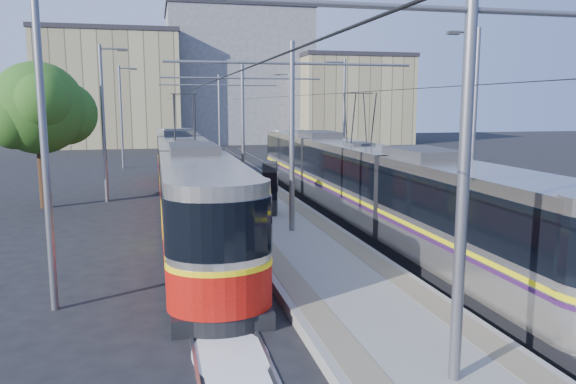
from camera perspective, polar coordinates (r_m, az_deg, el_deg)
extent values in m
plane|color=black|center=(14.13, 8.23, -12.05)|extent=(160.00, 160.00, 0.00)
cube|color=gray|center=(30.07, -3.66, -0.46)|extent=(4.00, 50.00, 0.30)
cube|color=gray|center=(29.84, -6.41, -0.27)|extent=(0.70, 50.00, 0.01)
cube|color=gray|center=(30.31, -0.96, -0.07)|extent=(0.70, 50.00, 0.01)
cube|color=gray|center=(29.69, -11.90, -1.02)|extent=(0.07, 70.00, 0.03)
cube|color=gray|center=(29.75, -9.14, -0.92)|extent=(0.07, 70.00, 0.03)
cube|color=gray|center=(30.69, 1.65, -0.51)|extent=(0.07, 70.00, 0.03)
cube|color=gray|center=(31.09, 4.21, -0.41)|extent=(0.07, 70.00, 0.03)
cube|color=black|center=(26.96, -10.24, -1.56)|extent=(2.30, 29.59, 0.40)
cube|color=beige|center=(26.72, -10.33, 1.92)|extent=(2.40, 27.99, 2.90)
cube|color=black|center=(26.66, -10.36, 2.98)|extent=(2.43, 27.99, 1.30)
cube|color=yellow|center=(26.77, -10.31, 1.07)|extent=(2.43, 27.99, 0.12)
cube|color=#B4100A|center=(26.84, -10.28, 0.01)|extent=(2.42, 27.99, 1.10)
cube|color=#2D2D30|center=(26.57, -10.43, 5.34)|extent=(1.68, 3.00, 0.30)
cube|color=black|center=(24.86, 7.06, -2.37)|extent=(2.30, 29.73, 0.40)
cube|color=#A9A49B|center=(24.59, 7.14, 1.40)|extent=(2.40, 28.13, 2.90)
cube|color=black|center=(24.53, 7.16, 2.56)|extent=(2.43, 28.13, 1.30)
cube|color=yellow|center=(24.65, 7.12, 0.48)|extent=(2.43, 28.13, 0.12)
cube|color=#331342|center=(24.67, 7.11, 0.13)|extent=(2.43, 28.13, 0.10)
cube|color=#2D2D30|center=(24.44, 7.21, 5.12)|extent=(1.68, 3.00, 0.30)
cylinder|color=slate|center=(9.69, 17.40, 1.19)|extent=(0.20, 0.20, 7.00)
cylinder|color=slate|center=(9.72, 18.17, 17.16)|extent=(9.20, 0.10, 0.10)
cylinder|color=slate|center=(20.88, 0.40, 5.52)|extent=(0.20, 0.20, 7.00)
cylinder|color=slate|center=(20.90, 0.41, 12.93)|extent=(9.20, 0.10, 0.10)
cylinder|color=slate|center=(32.65, -4.61, 6.71)|extent=(0.20, 0.20, 7.00)
cylinder|color=slate|center=(32.66, -4.67, 11.45)|extent=(9.20, 0.10, 0.10)
cylinder|color=slate|center=(44.55, -6.97, 7.25)|extent=(0.20, 0.20, 7.00)
cylinder|color=slate|center=(44.55, -7.03, 10.73)|extent=(9.20, 0.10, 0.10)
cylinder|color=black|center=(29.29, -10.83, 9.76)|extent=(0.02, 70.00, 0.02)
cylinder|color=black|center=(30.48, 3.02, 9.87)|extent=(0.02, 70.00, 0.02)
cylinder|color=slate|center=(14.52, -23.51, 4.09)|extent=(0.18, 0.18, 8.00)
cylinder|color=slate|center=(30.38, -18.24, 6.51)|extent=(0.18, 0.18, 8.00)
cube|color=#2D2D30|center=(30.41, -16.47, 13.68)|extent=(0.50, 0.22, 0.12)
cylinder|color=slate|center=(46.34, -16.58, 7.26)|extent=(0.18, 0.18, 8.00)
cube|color=#2D2D30|center=(46.36, -15.41, 11.95)|extent=(0.50, 0.22, 0.12)
cylinder|color=slate|center=(23.78, 18.34, 5.97)|extent=(0.18, 0.18, 8.00)
cube|color=#2D2D30|center=(23.36, 16.42, 15.23)|extent=(0.50, 0.22, 0.12)
cylinder|color=slate|center=(38.34, 5.70, 7.32)|extent=(0.18, 0.18, 8.00)
cube|color=#2D2D30|center=(38.08, 4.18, 12.97)|extent=(0.50, 0.22, 0.12)
cylinder|color=slate|center=(53.72, 0.11, 7.80)|extent=(0.18, 0.18, 8.00)
cube|color=#2D2D30|center=(53.54, -1.06, 11.81)|extent=(0.50, 0.22, 0.12)
cube|color=black|center=(24.25, -1.82, 0.38)|extent=(0.83, 1.11, 2.28)
cube|color=black|center=(24.23, -1.82, 0.73)|extent=(0.87, 1.16, 1.19)
cylinder|color=#382314|center=(29.84, -23.64, 1.29)|extent=(0.40, 0.40, 2.93)
sphere|color=#1F4614|center=(29.62, -24.05, 7.80)|extent=(4.40, 4.40, 4.40)
sphere|color=#1F4614|center=(30.17, -21.70, 7.42)|extent=(3.11, 3.11, 3.11)
cube|color=tan|center=(72.45, -17.54, 9.73)|extent=(16.00, 12.00, 13.19)
cube|color=#262328|center=(72.92, -17.80, 15.11)|extent=(16.32, 12.24, 0.50)
cube|color=gray|center=(77.11, -5.21, 11.40)|extent=(18.00, 14.00, 16.89)
cube|color=#262328|center=(77.98, -5.30, 17.80)|extent=(18.36, 14.28, 0.50)
cube|color=tan|center=(74.55, 6.35, 9.14)|extent=(14.00, 10.00, 10.83)
cube|color=#262328|center=(74.79, 6.43, 13.49)|extent=(14.28, 10.20, 0.50)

